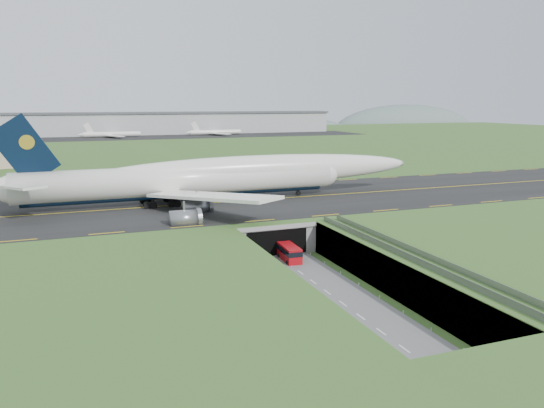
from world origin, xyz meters
name	(u,v)px	position (x,y,z in m)	size (l,w,h in m)	color
ground	(294,269)	(0.00, 0.00, 0.00)	(900.00, 900.00, 0.00)	#3D6126
airfield_deck	(294,252)	(0.00, 0.00, 3.00)	(800.00, 800.00, 6.00)	gray
trench_road	(312,281)	(0.00, -7.50, 0.10)	(12.00, 75.00, 0.20)	slate
taxiway	(237,201)	(0.00, 33.00, 6.09)	(800.00, 44.00, 0.18)	black
tunnel_portal	(261,229)	(0.00, 16.71, 3.33)	(17.00, 22.30, 6.00)	gray
guideway	(414,263)	(11.00, -19.11, 5.32)	(3.00, 53.00, 7.05)	#A8A8A3
jumbo_jet	(214,177)	(-4.85, 34.91, 11.65)	(99.82, 63.35, 20.95)	white
shuttle_tram	(289,253)	(0.98, 4.30, 1.57)	(2.94, 7.03, 2.84)	#AC0B11
cargo_terminal	(124,123)	(-0.12, 299.41, 13.96)	(320.00, 67.00, 15.60)	#B2B2B2
distant_hills	(181,136)	(64.38, 430.00, -4.00)	(700.00, 91.00, 60.00)	slate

